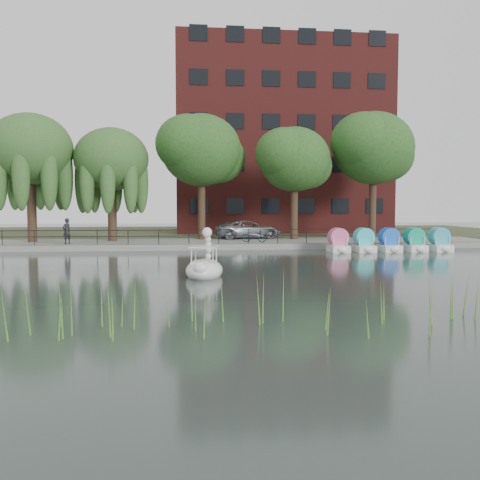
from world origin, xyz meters
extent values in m
plane|color=#384340|center=(0.00, 0.00, 0.00)|extent=(120.00, 120.00, 0.00)
cube|color=gray|center=(0.00, 16.00, 0.20)|extent=(40.00, 6.00, 0.40)
cube|color=gray|center=(0.00, 13.05, 0.20)|extent=(40.00, 0.25, 0.40)
cube|color=#47512D|center=(0.00, 30.00, 0.18)|extent=(60.00, 22.00, 0.36)
cylinder|color=black|center=(0.00, 13.25, 1.35)|extent=(32.00, 0.04, 0.04)
cylinder|color=black|center=(0.00, 13.25, 0.95)|extent=(32.00, 0.04, 0.04)
cylinder|color=black|center=(0.00, 13.25, 0.90)|extent=(0.05, 0.05, 1.00)
cube|color=#4C1E16|center=(7.00, 30.00, 9.36)|extent=(20.00, 10.00, 18.00)
cylinder|color=#473323|center=(-13.00, 16.50, 2.50)|extent=(0.60, 0.60, 4.20)
ellipsoid|color=#446F32|center=(-13.00, 16.50, 6.91)|extent=(5.88, 5.88, 5.00)
cylinder|color=#473323|center=(-7.50, 17.00, 2.30)|extent=(0.60, 0.60, 3.80)
ellipsoid|color=#446F32|center=(-7.50, 17.00, 6.29)|extent=(5.32, 5.32, 4.52)
cylinder|color=#473323|center=(-1.00, 18.00, 2.65)|extent=(0.60, 0.60, 4.50)
ellipsoid|color=#3C6F2A|center=(-1.00, 18.00, 7.10)|extent=(6.00, 6.00, 5.10)
cylinder|color=#473323|center=(6.00, 17.50, 2.42)|extent=(0.60, 0.60, 4.05)
ellipsoid|color=#3C6F2A|center=(6.00, 17.50, 6.43)|extent=(5.40, 5.40, 4.59)
cylinder|color=#473323|center=(12.50, 18.50, 2.76)|extent=(0.60, 0.60, 4.72)
ellipsoid|color=#3C6F2A|center=(12.50, 18.50, 7.44)|extent=(6.30, 6.30, 5.36)
imported|color=gray|center=(2.62, 18.45, 1.20)|extent=(3.50, 6.11, 1.61)
imported|color=gray|center=(2.57, 14.55, 0.90)|extent=(1.07, 1.82, 1.00)
imported|color=black|center=(-10.16, 14.31, 1.39)|extent=(0.81, 0.86, 1.98)
ellipsoid|color=white|center=(-1.42, 0.20, 0.27)|extent=(1.99, 2.70, 0.54)
cube|color=white|center=(-1.43, 0.11, 0.54)|extent=(1.19, 1.26, 0.27)
cube|color=white|center=(-1.43, 0.16, 1.30)|extent=(1.35, 1.42, 0.05)
ellipsoid|color=white|center=(-1.62, -0.82, 0.50)|extent=(0.65, 0.55, 0.51)
sphere|color=white|center=(-1.26, 1.00, 1.86)|extent=(0.44, 0.44, 0.44)
cone|color=black|center=(-1.20, 1.29, 1.83)|extent=(0.22, 0.27, 0.18)
cylinder|color=yellow|center=(-1.23, 1.16, 1.84)|extent=(0.25, 0.13, 0.24)
cube|color=white|center=(7.56, 10.90, 0.22)|extent=(1.15, 1.70, 0.44)
cylinder|color=#E06094|center=(7.56, 11.00, 0.95)|extent=(0.90, 1.20, 0.90)
cube|color=white|center=(9.26, 10.90, 0.22)|extent=(1.15, 1.70, 0.44)
cylinder|color=#30CED3|center=(9.26, 11.00, 0.95)|extent=(0.90, 1.20, 0.90)
cube|color=white|center=(10.96, 10.90, 0.22)|extent=(1.15, 1.70, 0.44)
cylinder|color=blue|center=(10.96, 11.00, 0.95)|extent=(0.90, 1.20, 0.90)
cube|color=white|center=(12.66, 10.90, 0.22)|extent=(1.15, 1.70, 0.44)
cylinder|color=#0EA07C|center=(12.66, 11.00, 0.95)|extent=(0.90, 1.20, 0.90)
cube|color=white|center=(14.36, 10.90, 0.22)|extent=(1.15, 1.70, 0.44)
cylinder|color=#34A7C5|center=(14.36, 11.00, 0.95)|extent=(0.90, 1.20, 0.90)
camera|label=1|loc=(-2.18, -22.48, 3.16)|focal=40.00mm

